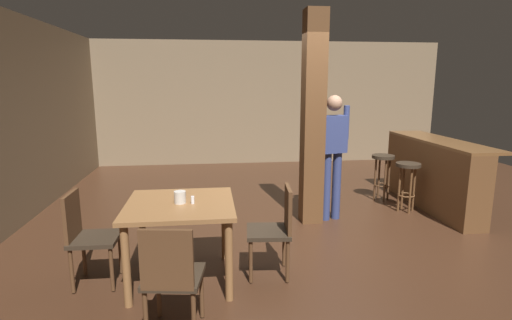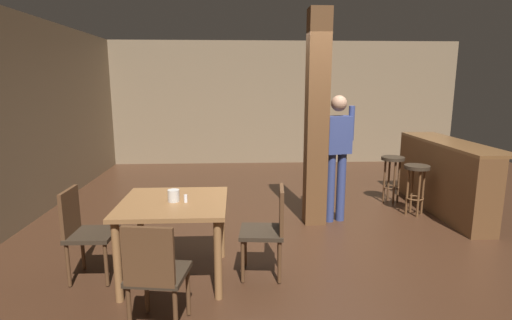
# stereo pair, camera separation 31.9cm
# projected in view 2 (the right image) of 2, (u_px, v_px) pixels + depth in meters

# --- Properties ---
(ground_plane) EXTENTS (10.80, 10.80, 0.00)m
(ground_plane) POSITION_uv_depth(u_px,v_px,m) (326.00, 231.00, 5.13)
(ground_plane) COLOR #382114
(wall_back) EXTENTS (8.00, 0.10, 2.80)m
(wall_back) POSITION_uv_depth(u_px,v_px,m) (285.00, 103.00, 9.27)
(wall_back) COLOR #756047
(wall_back) RESTS_ON ground_plane
(pillar) EXTENTS (0.28, 0.28, 2.80)m
(pillar) POSITION_uv_depth(u_px,v_px,m) (317.00, 120.00, 5.21)
(pillar) COLOR brown
(pillar) RESTS_ON ground_plane
(dining_table) EXTENTS (1.01, 1.01, 0.78)m
(dining_table) POSITION_uv_depth(u_px,v_px,m) (174.00, 213.00, 3.83)
(dining_table) COLOR brown
(dining_table) RESTS_ON ground_plane
(chair_east) EXTENTS (0.46, 0.46, 0.89)m
(chair_east) POSITION_uv_depth(u_px,v_px,m) (269.00, 227.00, 3.89)
(chair_east) COLOR #2D2319
(chair_east) RESTS_ON ground_plane
(chair_south) EXTENTS (0.48, 0.48, 0.89)m
(chair_south) POSITION_uv_depth(u_px,v_px,m) (155.00, 272.00, 2.97)
(chair_south) COLOR #2D2319
(chair_south) RESTS_ON ground_plane
(chair_west) EXTENTS (0.43, 0.43, 0.89)m
(chair_west) POSITION_uv_depth(u_px,v_px,m) (84.00, 229.00, 3.83)
(chair_west) COLOR #2D2319
(chair_west) RESTS_ON ground_plane
(napkin_cup) EXTENTS (0.11, 0.11, 0.11)m
(napkin_cup) POSITION_uv_depth(u_px,v_px,m) (174.00, 196.00, 3.78)
(napkin_cup) COLOR beige
(napkin_cup) RESTS_ON dining_table
(salt_shaker) EXTENTS (0.03, 0.03, 0.07)m
(salt_shaker) POSITION_uv_depth(u_px,v_px,m) (186.00, 199.00, 3.76)
(salt_shaker) COLOR silver
(salt_shaker) RESTS_ON dining_table
(standing_person) EXTENTS (0.47, 0.27, 1.72)m
(standing_person) POSITION_uv_depth(u_px,v_px,m) (337.00, 149.00, 5.34)
(standing_person) COLOR navy
(standing_person) RESTS_ON ground_plane
(bar_counter) EXTENTS (0.56, 2.24, 1.04)m
(bar_counter) POSITION_uv_depth(u_px,v_px,m) (443.00, 176.00, 5.86)
(bar_counter) COLOR brown
(bar_counter) RESTS_ON ground_plane
(bar_stool_near) EXTENTS (0.35, 0.35, 0.73)m
(bar_stool_near) POSITION_uv_depth(u_px,v_px,m) (416.00, 178.00, 5.69)
(bar_stool_near) COLOR #2D2319
(bar_stool_near) RESTS_ON ground_plane
(bar_stool_mid) EXTENTS (0.35, 0.35, 0.74)m
(bar_stool_mid) POSITION_uv_depth(u_px,v_px,m) (392.00, 168.00, 6.27)
(bar_stool_mid) COLOR #2D2319
(bar_stool_mid) RESTS_ON ground_plane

